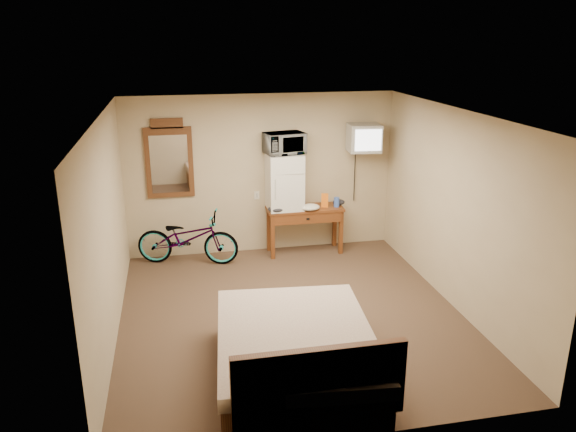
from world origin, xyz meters
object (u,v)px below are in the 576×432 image
at_px(microwave, 284,143).
at_px(crt_television, 364,138).
at_px(blue_cup, 337,202).
at_px(bicycle, 188,238).
at_px(bed, 297,355).
at_px(wall_mirror, 169,160).
at_px(mini_fridge, 284,181).
at_px(desk, 305,216).

relative_size(microwave, crt_television, 0.97).
distance_m(microwave, blue_cup, 1.26).
distance_m(blue_cup, crt_television, 1.08).
relative_size(blue_cup, bicycle, 0.10).
distance_m(microwave, crt_television, 1.25).
relative_size(blue_cup, bed, 0.07).
xyz_separation_m(wall_mirror, bicycle, (0.20, -0.32, -1.15)).
bearing_deg(bed, wall_mirror, 107.69).
xyz_separation_m(mini_fridge, wall_mirror, (-1.72, 0.21, 0.37)).
height_order(wall_mirror, bed, wall_mirror).
bearing_deg(blue_cup, bicycle, -179.42).
xyz_separation_m(desk, bed, (-0.88, -3.38, -0.32)).
relative_size(crt_television, bed, 0.27).
bearing_deg(microwave, wall_mirror, 160.83).
relative_size(crt_television, bicycle, 0.39).
bearing_deg(blue_cup, desk, 176.44).
bearing_deg(wall_mirror, bicycle, -58.53).
height_order(microwave, wall_mirror, wall_mirror).
height_order(microwave, crt_television, crt_television).
bearing_deg(desk, mini_fridge, 168.94).
xyz_separation_m(mini_fridge, crt_television, (1.24, -0.05, 0.64)).
distance_m(blue_cup, bed, 3.66).
distance_m(desk, mini_fridge, 0.66).
bearing_deg(mini_fridge, wall_mirror, 173.17).
bearing_deg(bed, mini_fridge, 80.80).
distance_m(crt_television, bicycle, 3.11).
bearing_deg(crt_television, blue_cup, -173.50).
bearing_deg(bed, desk, 75.43).
xyz_separation_m(wall_mirror, bed, (1.16, -3.65, -1.26)).
xyz_separation_m(bicycle, bed, (0.97, -3.32, -0.11)).
xyz_separation_m(desk, crt_television, (0.92, 0.02, 1.21)).
xyz_separation_m(mini_fridge, bicycle, (-1.52, -0.12, -0.78)).
distance_m(desk, wall_mirror, 2.26).
relative_size(mini_fridge, blue_cup, 5.66).
bearing_deg(mini_fridge, bicycle, -175.59).
bearing_deg(desk, wall_mirror, 172.50).
distance_m(desk, blue_cup, 0.54).
xyz_separation_m(mini_fridge, blue_cup, (0.82, -0.09, -0.36)).
distance_m(wall_mirror, bed, 4.03).
bearing_deg(blue_cup, microwave, 173.47).
height_order(desk, crt_television, crt_television).
relative_size(microwave, wall_mirror, 0.49).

